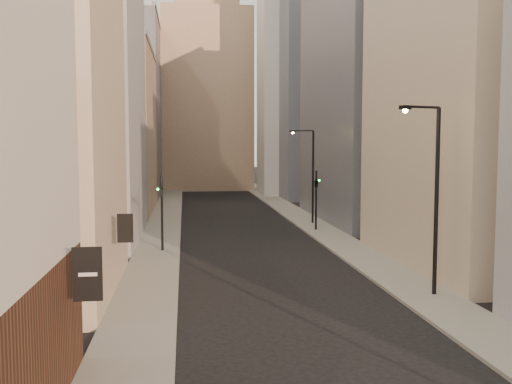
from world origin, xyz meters
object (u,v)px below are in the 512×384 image
Objects in this scene: clock_tower at (206,80)px; streetlamp_far at (311,171)px; white_tower at (289,62)px; streetlamp_mid at (433,190)px; traffic_light_left at (162,198)px; traffic_light_right at (316,186)px.

clock_tower reaches higher than streetlamp_far.
white_tower reaches higher than streetlamp_mid.
clock_tower is at bearing -98.42° from traffic_light_left.
streetlamp_mid is at bearing -83.63° from clock_tower.
streetlamp_far is (7.49, -44.12, -12.83)m from clock_tower.
clock_tower is 5.34× the size of streetlamp_far.
traffic_light_left is (-12.64, -11.83, -1.17)m from streetlamp_far.
streetlamp_far is (-0.20, 24.75, -0.26)m from streetlamp_mid.
white_tower reaches higher than streetlamp_far.
traffic_light_left and traffic_light_right have the same top height.
traffic_light_right is (-3.94, -34.22, -14.87)m from white_tower.
traffic_light_right is at bearing -96.57° from white_tower.
traffic_light_left is at bearing -114.71° from streetlamp_far.
white_tower is 8.30× the size of traffic_light_left.
traffic_light_right is (-0.64, 20.65, -1.33)m from streetlamp_mid.
traffic_light_right is at bearing -81.67° from clock_tower.
streetlamp_mid is 1.05× the size of streetlamp_far.
white_tower is 47.38m from traffic_light_left.
traffic_light_right is (7.06, -48.22, -13.90)m from clock_tower.
traffic_light_right is at bearing -150.81° from traffic_light_left.
white_tower is at bearing 67.93° from streetlamp_mid.
white_tower is at bearing -114.21° from traffic_light_left.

